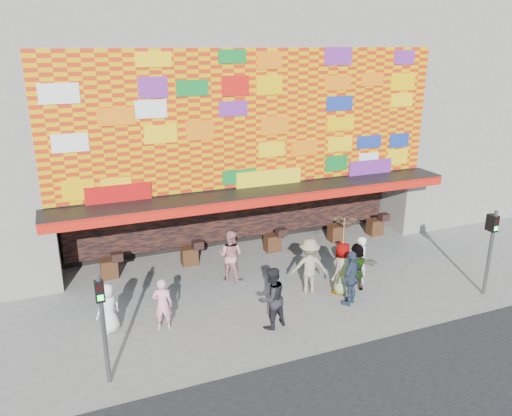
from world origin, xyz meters
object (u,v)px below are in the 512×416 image
object	(u,v)px
ped_c	(271,298)
signal_right	(491,243)
ped_b	(163,304)
ped_e	(351,278)
ped_a	(108,308)
signal_left	(102,317)
ped_h	(359,261)
ped_g	(342,268)
ped_d	(309,266)
ped_f	(356,267)
parasol	(344,232)
ped_i	(231,256)

from	to	relation	value
ped_c	signal_right	bearing A→B (deg)	156.96
ped_b	ped_e	xyz separation A→B (m)	(5.99, -0.79, 0.12)
ped_a	ped_b	size ratio (longest dim) A/B	0.95
signal_left	ped_e	bearing A→B (deg)	8.35
ped_c	ped_e	world-z (taller)	ped_c
ped_h	ped_g	bearing A→B (deg)	8.36
ped_g	ped_d	bearing A→B (deg)	-54.59
ped_f	ped_h	xyz separation A→B (m)	(0.30, 0.26, 0.06)
parasol	ped_f	bearing A→B (deg)	5.83
ped_h	ped_i	xyz separation A→B (m)	(-4.06, 2.03, 0.04)
ped_d	parasol	xyz separation A→B (m)	(1.01, -0.47, 1.25)
signal_left	ped_h	distance (m)	9.15
ped_f	ped_e	bearing A→B (deg)	66.64
ped_a	ped_i	distance (m)	4.84
ped_e	ped_g	world-z (taller)	ped_e
ped_e	ped_b	bearing A→B (deg)	-39.38
signal_right	parasol	xyz separation A→B (m)	(-4.47, 1.92, 0.36)
ped_a	ped_c	bearing A→B (deg)	133.68
ped_b	ped_d	bearing A→B (deg)	-157.21
ped_b	ped_g	bearing A→B (deg)	-162.45
ped_h	ped_e	bearing A→B (deg)	35.59
ped_b	ped_g	size ratio (longest dim) A/B	0.89
ped_e	ped_g	bearing A→B (deg)	-131.42
ped_h	parasol	world-z (taller)	parasol
ped_f	signal_left	bearing A→B (deg)	30.84
ped_e	ped_i	size ratio (longest dim) A/B	0.98
ped_d	ped_h	size ratio (longest dim) A/B	1.07
ped_d	parasol	distance (m)	1.68
ped_b	ped_e	size ratio (longest dim) A/B	0.87
signal_left	ped_c	xyz separation A→B (m)	(4.84, 0.83, -0.90)
signal_left	ped_e	world-z (taller)	signal_left
ped_a	ped_d	size ratio (longest dim) A/B	0.80
ped_d	ped_e	bearing A→B (deg)	143.32
signal_right	ped_h	size ratio (longest dim) A/B	1.66
ped_e	ped_a	bearing A→B (deg)	-41.27
ped_h	ped_d	bearing A→B (deg)	-15.88
ped_b	ped_h	distance (m)	7.02
ped_e	ped_i	xyz separation A→B (m)	(-3.04, 3.12, 0.01)
ped_e	ped_f	bearing A→B (deg)	-162.96
ped_d	ped_f	world-z (taller)	ped_d
signal_left	signal_right	world-z (taller)	same
parasol	ped_i	bearing A→B (deg)	143.44
ped_f	ped_i	xyz separation A→B (m)	(-3.77, 2.29, 0.10)
ped_e	ped_h	world-z (taller)	ped_e
ped_b	ped_h	size ratio (longest dim) A/B	0.90
ped_d	ped_i	xyz separation A→B (m)	(-2.17, 1.88, -0.02)
ped_g	ped_f	bearing A→B (deg)	156.41
ped_a	ped_e	bearing A→B (deg)	143.28
signal_left	ped_i	xyz separation A→B (m)	(4.76, 4.27, -0.92)
signal_right	ped_b	size ratio (longest dim) A/B	1.85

